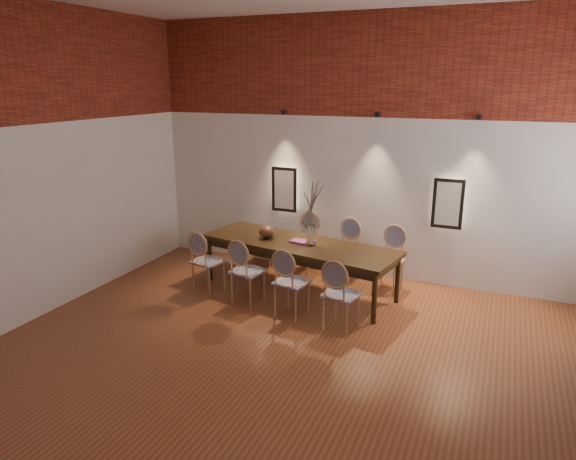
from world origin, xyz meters
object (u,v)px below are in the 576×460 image
at_px(chair_far_d, 389,260).
at_px(bowl, 267,232).
at_px(chair_near_d, 342,294).
at_px(chair_far_b, 304,244).
at_px(vase, 311,235).
at_px(chair_near_c, 292,282).
at_px(chair_far_a, 267,236).
at_px(chair_near_b, 248,271).
at_px(chair_far_c, 344,251).
at_px(book, 300,241).
at_px(dining_table, 299,267).
at_px(chair_near_a, 208,261).

distance_m(chair_far_d, bowl, 1.86).
relative_size(chair_near_d, bowl, 3.92).
relative_size(chair_far_b, vase, 3.13).
bearing_deg(chair_near_d, chair_near_c, -180.00).
height_order(chair_far_a, vase, vase).
distance_m(chair_near_c, chair_near_d, 0.74).
xyz_separation_m(chair_far_b, bowl, (-0.30, -0.76, 0.37)).
bearing_deg(chair_near_b, chair_far_c, 63.96).
relative_size(chair_far_a, book, 3.62).
xyz_separation_m(chair_far_a, book, (0.97, -0.92, 0.30)).
bearing_deg(chair_far_c, chair_near_b, 63.96).
bearing_deg(chair_far_d, vase, 40.14).
bearing_deg(dining_table, vase, 0.00).
relative_size(chair_near_b, chair_far_b, 1.00).
bearing_deg(chair_near_b, vase, 52.45).
bearing_deg(bowl, chair_far_c, 31.57).
height_order(chair_near_d, chair_far_c, same).
bearing_deg(chair_near_c, chair_near_b, 180.00).
distance_m(chair_far_c, book, 0.87).
relative_size(chair_near_c, vase, 3.13).
distance_m(chair_near_a, chair_near_b, 0.74).
distance_m(dining_table, chair_near_c, 0.84).
bearing_deg(vase, bowl, 173.68).
relative_size(chair_near_a, chair_far_c, 1.00).
xyz_separation_m(dining_table, chair_near_a, (-1.22, -0.55, 0.09)).
distance_m(chair_near_c, chair_far_d, 1.68).
bearing_deg(chair_far_d, chair_near_c, 63.96).
distance_m(dining_table, chair_near_a, 1.34).
relative_size(chair_near_a, chair_far_d, 1.00).
xyz_separation_m(chair_far_a, chair_far_b, (0.72, -0.13, 0.00)).
relative_size(chair_near_a, chair_near_b, 1.00).
relative_size(chair_near_b, chair_far_d, 1.00).
distance_m(chair_far_a, chair_far_c, 1.47).
xyz_separation_m(chair_near_c, vase, (-0.02, 0.77, 0.43)).
bearing_deg(chair_far_c, chair_far_a, -0.00).
xyz_separation_m(chair_near_c, chair_near_d, (0.72, -0.13, 0.00)).
bearing_deg(chair_far_b, chair_near_b, 90.00).
height_order(chair_far_b, chair_far_d, same).
height_order(chair_near_b, bowl, chair_near_b).
distance_m(chair_far_b, book, 0.88).
distance_m(chair_far_b, bowl, 0.90).
bearing_deg(bowl, chair_far_b, 68.28).
bearing_deg(chair_far_d, chair_far_c, 0.00).
xyz_separation_m(chair_near_b, vase, (0.70, 0.64, 0.43)).
distance_m(chair_near_b, chair_near_c, 0.74).
bearing_deg(chair_far_d, chair_near_a, 34.30).
height_order(chair_far_a, book, chair_far_a).
distance_m(chair_near_c, chair_far_c, 1.51).
distance_m(chair_far_c, vase, 0.88).
height_order(chair_near_c, chair_far_c, same).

